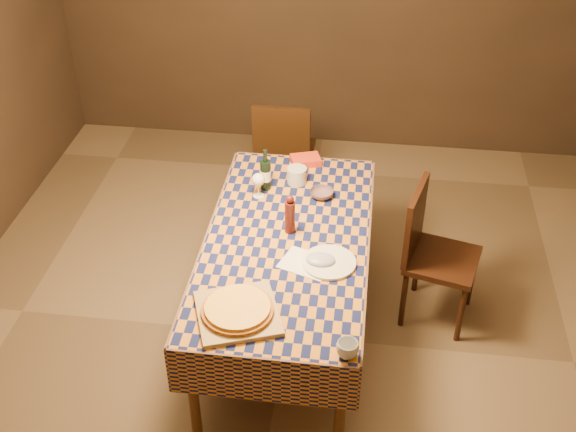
% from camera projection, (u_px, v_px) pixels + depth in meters
% --- Properties ---
extents(room, '(5.00, 5.10, 2.70)m').
position_uv_depth(room, '(287.00, 152.00, 3.77)').
color(room, brown).
rests_on(room, ground).
extents(dining_table, '(0.94, 1.84, 0.77)m').
position_uv_depth(dining_table, '(287.00, 250.00, 4.15)').
color(dining_table, brown).
rests_on(dining_table, ground).
extents(cutting_board, '(0.51, 0.51, 0.02)m').
position_uv_depth(cutting_board, '(238.00, 313.00, 3.60)').
color(cutting_board, '#997C48').
rests_on(cutting_board, dining_table).
extents(pizza, '(0.45, 0.45, 0.04)m').
position_uv_depth(pizza, '(238.00, 309.00, 3.58)').
color(pizza, '#995519').
rests_on(pizza, cutting_board).
extents(pepper_mill, '(0.06, 0.06, 0.25)m').
position_uv_depth(pepper_mill, '(290.00, 215.00, 4.10)').
color(pepper_mill, '#481310').
rests_on(pepper_mill, dining_table).
extents(bowl, '(0.16, 0.16, 0.05)m').
position_uv_depth(bowl, '(322.00, 194.00, 4.44)').
color(bowl, '#5F4750').
rests_on(bowl, dining_table).
extents(wine_glass, '(0.09, 0.09, 0.16)m').
position_uv_depth(wine_glass, '(258.00, 181.00, 4.40)').
color(wine_glass, white).
rests_on(wine_glass, dining_table).
extents(wine_bottle, '(0.08, 0.08, 0.28)m').
position_uv_depth(wine_bottle, '(266.00, 174.00, 4.48)').
color(wine_bottle, black).
rests_on(wine_bottle, dining_table).
extents(deli_tub, '(0.15, 0.15, 0.10)m').
position_uv_depth(deli_tub, '(297.00, 175.00, 4.56)').
color(deli_tub, '#BBBEC2').
rests_on(deli_tub, dining_table).
extents(takeout_container, '(0.22, 0.19, 0.05)m').
position_uv_depth(takeout_container, '(306.00, 160.00, 4.76)').
color(takeout_container, red).
rests_on(takeout_container, dining_table).
extents(white_plate, '(0.31, 0.31, 0.02)m').
position_uv_depth(white_plate, '(329.00, 262.00, 3.93)').
color(white_plate, white).
rests_on(white_plate, dining_table).
extents(tumbler, '(0.11, 0.11, 0.08)m').
position_uv_depth(tumbler, '(347.00, 349.00, 3.36)').
color(tumbler, silver).
rests_on(tumbler, dining_table).
extents(flour_patch, '(0.32, 0.29, 0.00)m').
position_uv_depth(flour_patch, '(306.00, 263.00, 3.94)').
color(flour_patch, white).
rests_on(flour_patch, dining_table).
extents(flour_bag, '(0.20, 0.18, 0.05)m').
position_uv_depth(flour_bag, '(321.00, 260.00, 3.93)').
color(flour_bag, '#9AA7C5').
rests_on(flour_bag, dining_table).
extents(chair_far, '(0.43, 0.44, 0.93)m').
position_uv_depth(chair_far, '(284.00, 149.00, 5.40)').
color(chair_far, black).
rests_on(chair_far, ground).
extents(chair_right, '(0.52, 0.51, 0.93)m').
position_uv_depth(chair_right, '(431.00, 248.00, 4.44)').
color(chair_right, black).
rests_on(chair_right, ground).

